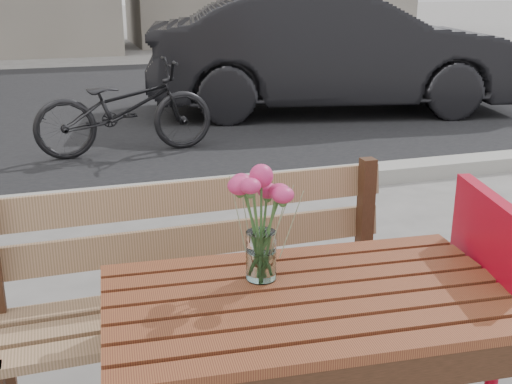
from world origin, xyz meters
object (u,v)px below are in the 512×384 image
(main_table, at_px, (309,330))
(bicycle, at_px, (124,108))
(main_vase, at_px, (261,209))
(parked_car, at_px, (334,51))
(red_chair, at_px, (443,311))

(main_table, xyz_separation_m, bicycle, (-0.05, 4.39, -0.16))
(main_vase, distance_m, parked_car, 6.17)
(parked_car, height_order, bicycle, parked_car)
(parked_car, bearing_deg, red_chair, 170.60)
(main_table, height_order, red_chair, red_chair)
(main_table, bearing_deg, bicycle, 94.93)
(main_table, distance_m, main_vase, 0.37)
(main_table, relative_size, main_vase, 3.42)
(red_chair, distance_m, bicycle, 4.35)
(main_vase, height_order, parked_car, parked_car)
(parked_car, bearing_deg, main_vase, 165.23)
(main_vase, bearing_deg, red_chair, -6.13)
(red_chair, relative_size, parked_car, 0.21)
(parked_car, bearing_deg, bicycle, 127.28)
(red_chair, xyz_separation_m, main_vase, (-0.59, 0.06, 0.39))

